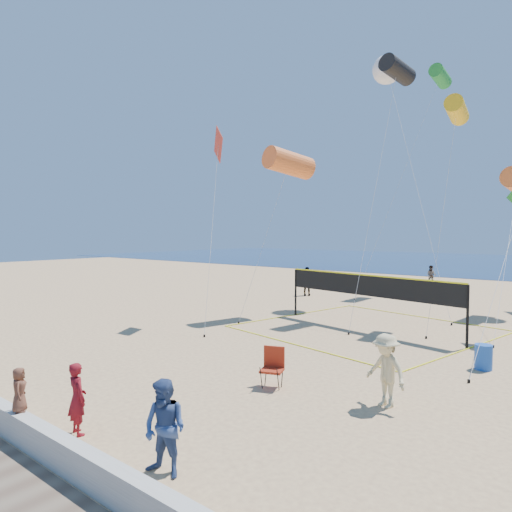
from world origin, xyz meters
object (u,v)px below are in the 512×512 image
Objects in this scene: camp_chair at (273,364)px; volleyball_net at (367,292)px; woman at (77,398)px; trash_barrel at (483,357)px.

volleyball_net reaches higher than camp_chair.
trash_barrel is at bearing -108.49° from woman.
volleyball_net is at bearing -80.86° from woman.
camp_chair is at bearing -96.30° from woman.
woman reaches higher than camp_chair.
woman is at bearing -127.34° from camp_chair.
trash_barrel is (5.53, 10.29, -0.37)m from woman.
woman is at bearing -118.25° from trash_barrel.
camp_chair reaches higher than trash_barrel.
trash_barrel is at bearing -19.74° from volleyball_net.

